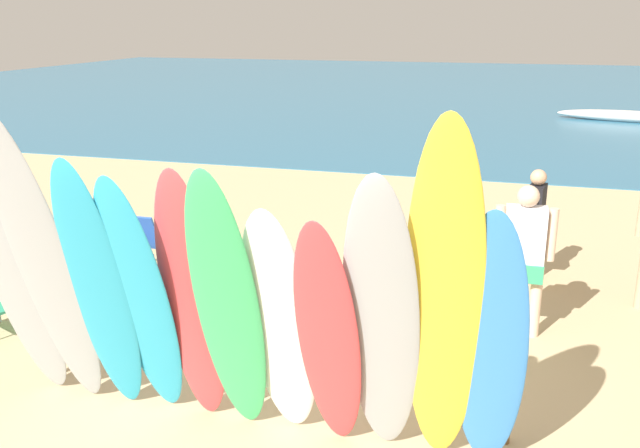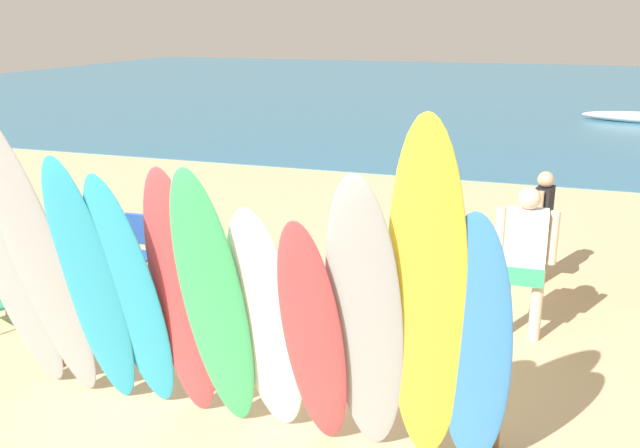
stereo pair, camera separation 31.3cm
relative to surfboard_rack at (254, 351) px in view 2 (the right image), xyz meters
name	(u,v)px [view 2 (the right image)]	position (x,y,z in m)	size (l,w,h in m)	color
ground	(459,143)	(0.00, 14.00, -0.51)	(60.00, 60.00, 0.00)	tan
ocean_water	(502,89)	(0.00, 29.49, -0.50)	(60.00, 40.00, 0.02)	teal
surfboard_rack	(254,351)	(0.00, 0.00, 0.00)	(4.32, 0.07, 0.62)	brown
surfboard_grey_0	(21,297)	(-1.99, -0.52, 0.46)	(0.53, 0.06, 2.02)	#999EA3
surfboard_grey_1	(41,267)	(-1.57, -0.69, 0.85)	(0.55, 0.07, 2.83)	#999EA3
surfboard_teal_2	(92,290)	(-1.14, -0.63, 0.68)	(0.49, 0.06, 2.48)	#289EC6
surfboard_teal_3	(132,299)	(-0.81, -0.57, 0.62)	(0.52, 0.07, 2.35)	#289EC6
surfboard_red_4	(181,300)	(-0.40, -0.49, 0.64)	(0.50, 0.06, 2.34)	#D13D42
surfboard_green_5	(215,309)	(-0.01, -0.66, 0.68)	(0.52, 0.07, 2.48)	#38B266
surfboard_white_6	(267,327)	(0.37, -0.55, 0.53)	(0.55, 0.08, 2.16)	white
surfboard_red_7	(313,340)	(0.77, -0.61, 0.51)	(0.49, 0.07, 2.13)	#D13D42
surfboard_grey_8	(365,326)	(1.17, -0.62, 0.69)	(0.55, 0.06, 2.51)	#999EA3
surfboard_yellow_9	(427,308)	(1.60, -0.62, 0.89)	(0.56, 0.08, 2.88)	yellow
surfboard_blue_10	(474,351)	(1.93, -0.53, 0.58)	(0.53, 0.07, 2.23)	#337AD1
beachgoer_photographing	(542,220)	(2.31, 3.83, 0.35)	(0.39, 0.56, 1.49)	tan
beachgoer_strolling	(524,254)	(2.17, 2.10, 0.45)	(0.63, 0.27, 1.68)	beige
beach_chair_red	(61,244)	(-3.74, 2.15, -0.08)	(0.71, 0.78, 0.84)	#B7B7BC
beach_chair_blue	(9,286)	(-3.31, 0.72, -0.08)	(0.72, 0.81, 0.82)	#B7B7BC
beach_chair_striped	(142,243)	(-2.76, 2.54, -0.08)	(0.51, 0.70, 0.82)	#B7B7BC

